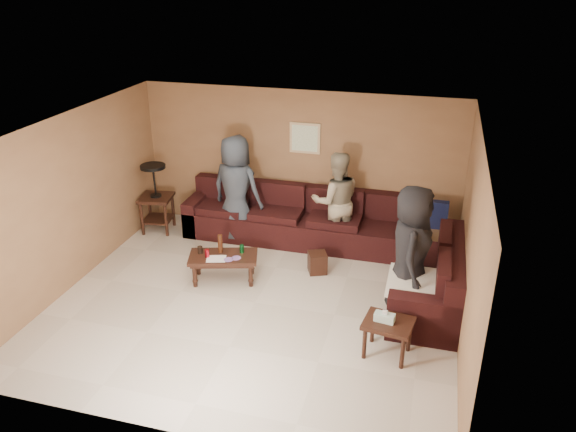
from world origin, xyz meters
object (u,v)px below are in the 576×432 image
object	(u,v)px
coffee_table	(223,259)
person_middle	(336,201)
sectional_sofa	(333,242)
side_table_right	(388,326)
waste_bin	(317,263)
end_table_left	(156,197)
person_left	(236,189)
person_right	(411,251)

from	to	relation	value
coffee_table	person_middle	world-z (taller)	person_middle
sectional_sofa	side_table_right	distance (m)	2.43
side_table_right	waste_bin	size ratio (longest dim) A/B	1.98
coffee_table	end_table_left	world-z (taller)	end_table_left
coffee_table	person_middle	bearing A→B (deg)	46.77
sectional_sofa	side_table_right	size ratio (longest dim) A/B	7.29
sectional_sofa	person_left	distance (m)	1.87
person_right	sectional_sofa	bearing A→B (deg)	45.78
side_table_right	person_right	bearing A→B (deg)	81.49
sectional_sofa	person_middle	size ratio (longest dim) A/B	2.79
person_right	side_table_right	bearing A→B (deg)	169.69
person_middle	person_left	bearing A→B (deg)	-17.73
sectional_sofa	person_right	xyz separation A→B (m)	(1.24, -1.13, 0.58)
sectional_sofa	person_right	size ratio (longest dim) A/B	2.55
end_table_left	side_table_right	size ratio (longest dim) A/B	1.92
person_middle	sectional_sofa	bearing A→B (deg)	76.50
waste_bin	person_middle	distance (m)	1.12
sectional_sofa	end_table_left	bearing A→B (deg)	174.95
sectional_sofa	person_left	world-z (taller)	person_left
person_left	person_right	distance (m)	3.33
coffee_table	person_right	size ratio (longest dim) A/B	0.61
end_table_left	person_right	distance (m)	4.68
side_table_right	person_left	distance (m)	3.83
end_table_left	waste_bin	distance (m)	3.18
person_right	waste_bin	bearing A→B (deg)	61.80
coffee_table	person_middle	xyz separation A→B (m)	(1.40, 1.49, 0.48)
person_left	sectional_sofa	bearing A→B (deg)	179.29
end_table_left	person_right	size ratio (longest dim) A/B	0.67
sectional_sofa	waste_bin	world-z (taller)	sectional_sofa
person_left	person_middle	size ratio (longest dim) A/B	1.10
end_table_left	waste_bin	xyz separation A→B (m)	(3.06, -0.72, -0.48)
end_table_left	side_table_right	xyz separation A→B (m)	(4.30, -2.46, -0.23)
end_table_left	person_right	world-z (taller)	person_right
sectional_sofa	side_table_right	world-z (taller)	sectional_sofa
coffee_table	person_left	bearing A→B (deg)	101.21
waste_bin	person_middle	xyz separation A→B (m)	(0.10, 0.89, 0.67)
end_table_left	waste_bin	world-z (taller)	end_table_left
person_right	coffee_table	bearing A→B (deg)	86.33
sectional_sofa	waste_bin	xyz separation A→B (m)	(-0.16, -0.44, -0.16)
side_table_right	person_middle	bearing A→B (deg)	113.46
person_left	coffee_table	bearing A→B (deg)	112.08
person_middle	person_right	world-z (taller)	person_right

